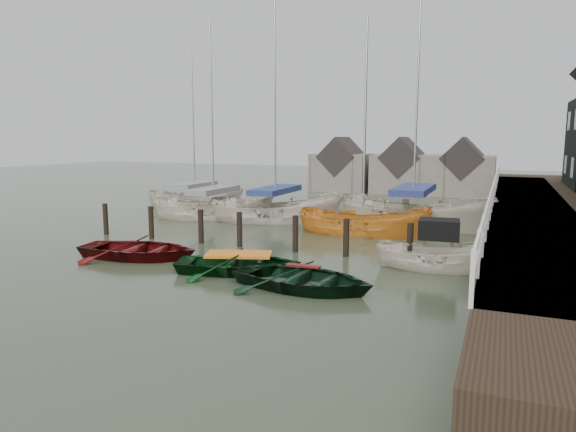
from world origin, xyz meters
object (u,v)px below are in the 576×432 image
at_px(rowboat_green, 239,272).
at_px(sailboat_d, 412,225).
at_px(rowboat_dkgreen, 303,289).
at_px(sailboat_b, 276,220).
at_px(sailboat_e, 196,207).
at_px(sailboat_c, 363,233).
at_px(rowboat_red, 140,258).
at_px(motorboat, 437,266).
at_px(sailboat_a, 214,217).

bearing_deg(rowboat_green, sailboat_d, -38.13).
bearing_deg(rowboat_dkgreen, rowboat_green, 76.53).
relative_size(sailboat_b, sailboat_e, 1.20).
xyz_separation_m(sailboat_b, sailboat_d, (6.90, 1.10, -0.00)).
bearing_deg(sailboat_c, rowboat_red, 139.82).
distance_m(motorboat, sailboat_e, 18.42).
xyz_separation_m(rowboat_dkgreen, motorboat, (3.27, 3.79, 0.11)).
bearing_deg(rowboat_dkgreen, sailboat_d, 0.64).
xyz_separation_m(sailboat_a, sailboat_c, (8.61, -1.31, -0.05)).
relative_size(rowboat_dkgreen, motorboat, 1.01).
height_order(rowboat_green, sailboat_d, sailboat_d).
xyz_separation_m(rowboat_dkgreen, sailboat_a, (-9.25, 10.44, 0.06)).
bearing_deg(sailboat_d, sailboat_c, 162.15).
xyz_separation_m(rowboat_green, sailboat_a, (-6.66, 9.52, 0.06)).
distance_m(rowboat_red, sailboat_e, 13.38).
distance_m(motorboat, sailboat_b, 11.47).
relative_size(motorboat, sailboat_d, 0.31).
distance_m(rowboat_green, rowboat_dkgreen, 2.75).
distance_m(motorboat, sailboat_d, 8.43).
bearing_deg(rowboat_dkgreen, sailboat_a, 47.60).
distance_m(sailboat_a, sailboat_b, 3.50).
distance_m(rowboat_green, sailboat_a, 11.61).
xyz_separation_m(rowboat_green, sailboat_c, (1.95, 8.21, 0.01)).
distance_m(motorboat, sailboat_c, 6.62).
height_order(rowboat_red, sailboat_b, sailboat_b).
relative_size(rowboat_green, sailboat_e, 0.38).
bearing_deg(motorboat, rowboat_green, 111.00).
bearing_deg(rowboat_green, rowboat_dkgreen, -129.01).
height_order(rowboat_dkgreen, sailboat_d, sailboat_d).
bearing_deg(motorboat, sailboat_b, 46.95).
xyz_separation_m(rowboat_red, sailboat_a, (-2.38, 9.16, 0.06)).
distance_m(rowboat_green, sailboat_c, 8.44).
xyz_separation_m(sailboat_a, sailboat_e, (-3.15, 3.02, 0.00)).
bearing_deg(sailboat_e, sailboat_d, -109.01).
relative_size(rowboat_green, sailboat_d, 0.30).
xyz_separation_m(rowboat_dkgreen, sailboat_b, (-5.77, 10.84, 0.06)).
relative_size(rowboat_dkgreen, sailboat_e, 0.40).
bearing_deg(motorboat, sailboat_d, 9.62).
bearing_deg(sailboat_c, rowboat_dkgreen, -177.76).
relative_size(rowboat_green, motorboat, 0.97).
bearing_deg(sailboat_c, sailboat_a, 79.64).
distance_m(rowboat_red, sailboat_d, 13.33).
height_order(rowboat_green, sailboat_a, sailboat_a).
relative_size(motorboat, sailboat_b, 0.33).
bearing_deg(sailboat_a, motorboat, -139.88).
relative_size(rowboat_dkgreen, sailboat_a, 0.37).
bearing_deg(motorboat, sailboat_a, 56.95).
distance_m(sailboat_a, sailboat_d, 10.49).
bearing_deg(sailboat_d, sailboat_e, 97.89).
bearing_deg(rowboat_red, sailboat_b, -15.78).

